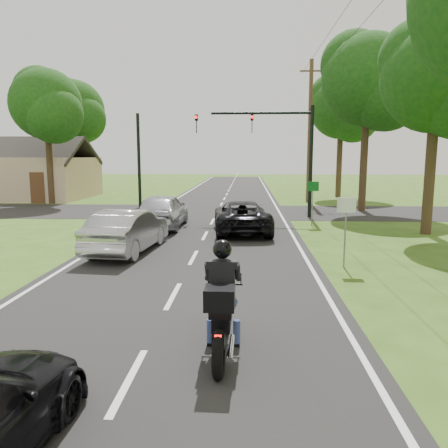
{
  "coord_description": "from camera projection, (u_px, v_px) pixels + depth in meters",
  "views": [
    {
      "loc": [
        1.75,
        -10.02,
        3.35
      ],
      "look_at": [
        1.07,
        3.0,
        1.3
      ],
      "focal_mm": 35.0,
      "sensor_mm": 36.0,
      "label": 1
    }
  ],
  "objects": [
    {
      "name": "silver_sedan",
      "position": [
        128.0,
        231.0,
        15.2
      ],
      "size": [
        2.05,
        4.71,
        1.51
      ],
      "primitive_type": "imported",
      "rotation": [
        0.0,
        0.0,
        3.04
      ],
      "color": "#A9A9AE",
      "rests_on": "road"
    },
    {
      "name": "dark_suv",
      "position": [
        242.0,
        216.0,
        19.18
      ],
      "size": [
        2.72,
        5.19,
        1.39
      ],
      "primitive_type": "imported",
      "rotation": [
        0.0,
        0.0,
        3.23
      ],
      "color": "black",
      "rests_on": "road"
    },
    {
      "name": "sign_green",
      "position": [
        313.0,
        193.0,
        20.83
      ],
      "size": [
        0.55,
        0.07,
        2.12
      ],
      "color": "slate",
      "rests_on": "ground"
    },
    {
      "name": "signal_pole_far",
      "position": [
        139.0,
        161.0,
        28.05
      ],
      "size": [
        0.2,
        0.2,
        6.0
      ],
      "primitive_type": "cylinder",
      "color": "black",
      "rests_on": "ground"
    },
    {
      "name": "tree_row_d",
      "position": [
        374.0,
        85.0,
        25.41
      ],
      "size": [
        5.76,
        5.58,
        10.45
      ],
      "color": "#332316",
      "rests_on": "ground"
    },
    {
      "name": "cross_road",
      "position": [
        218.0,
        212.0,
        26.28
      ],
      "size": [
        60.0,
        7.0,
        0.01
      ],
      "primitive_type": "cube",
      "color": "black",
      "rests_on": "ground"
    },
    {
      "name": "road",
      "position": [
        209.0,
        228.0,
        20.36
      ],
      "size": [
        8.0,
        100.0,
        0.01
      ],
      "primitive_type": "cube",
      "color": "black",
      "rests_on": "ground"
    },
    {
      "name": "sign_white",
      "position": [
        346.0,
        215.0,
        12.94
      ],
      "size": [
        0.55,
        0.07,
        2.12
      ],
      "color": "slate",
      "rests_on": "ground"
    },
    {
      "name": "motorcycle_rider",
      "position": [
        222.0,
        311.0,
        7.27
      ],
      "size": [
        0.66,
        2.33,
        2.01
      ],
      "rotation": [
        0.0,
        0.0,
        -0.01
      ],
      "color": "black",
      "rests_on": "ground"
    },
    {
      "name": "ground",
      "position": [
        173.0,
        296.0,
        10.49
      ],
      "size": [
        140.0,
        140.0,
        0.0
      ],
      "primitive_type": "plane",
      "color": "#365116",
      "rests_on": "ground"
    },
    {
      "name": "tree_left_near",
      "position": [
        49.0,
        108.0,
        29.6
      ],
      "size": [
        5.12,
        4.96,
        9.22
      ],
      "color": "#332316",
      "rests_on": "ground"
    },
    {
      "name": "traffic_signal",
      "position": [
        277.0,
        141.0,
        23.49
      ],
      "size": [
        6.38,
        0.44,
        6.0
      ],
      "color": "black",
      "rests_on": "ground"
    },
    {
      "name": "silver_suv",
      "position": [
        163.0,
        211.0,
        20.27
      ],
      "size": [
        1.94,
        4.77,
        1.62
      ],
      "primitive_type": "imported",
      "rotation": [
        0.0,
        0.0,
        3.14
      ],
      "color": "#AEB1B6",
      "rests_on": "road"
    },
    {
      "name": "tree_row_c",
      "position": [
        445.0,
        84.0,
        17.71
      ],
      "size": [
        4.8,
        4.65,
        8.76
      ],
      "color": "#332316",
      "rests_on": "ground"
    },
    {
      "name": "tree_row_e",
      "position": [
        345.0,
        111.0,
        34.38
      ],
      "size": [
        5.28,
        5.12,
        9.61
      ],
      "color": "#332316",
      "rests_on": "ground"
    },
    {
      "name": "house",
      "position": [
        24.0,
        176.0,
        34.72
      ],
      "size": [
        10.2,
        8.0,
        4.84
      ],
      "color": "tan",
      "rests_on": "ground"
    },
    {
      "name": "utility_pole_far",
      "position": [
        310.0,
        131.0,
        31.09
      ],
      "size": [
        1.6,
        0.28,
        10.0
      ],
      "color": "brown",
      "rests_on": "ground"
    },
    {
      "name": "tree_left_far",
      "position": [
        77.0,
        113.0,
        39.45
      ],
      "size": [
        5.76,
        5.58,
        10.14
      ],
      "color": "#332316",
      "rests_on": "ground"
    }
  ]
}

